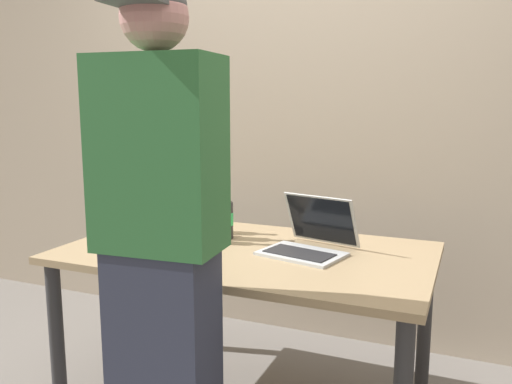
{
  "coord_description": "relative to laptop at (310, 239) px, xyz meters",
  "views": [
    {
      "loc": [
        0.87,
        -1.98,
        1.35
      ],
      "look_at": [
        0.04,
        0.0,
        0.98
      ],
      "focal_mm": 37.03,
      "sensor_mm": 36.0,
      "label": 1
    }
  ],
  "objects": [
    {
      "name": "beer_bottle_green",
      "position": [
        -0.6,
        0.04,
        0.07
      ],
      "size": [
        0.07,
        0.07,
        0.32
      ],
      "color": "#472B14",
      "rests_on": "desk"
    },
    {
      "name": "laptop",
      "position": [
        0.0,
        0.0,
        0.0
      ],
      "size": [
        0.39,
        0.39,
        0.23
      ],
      "color": "#B7BABC",
      "rests_on": "desk"
    },
    {
      "name": "beer_bottle_amber",
      "position": [
        -0.47,
        -0.03,
        0.06
      ],
      "size": [
        0.06,
        0.06,
        0.28
      ],
      "color": "#1E5123",
      "rests_on": "desk"
    },
    {
      "name": "beer_bottle_brown",
      "position": [
        -0.57,
        0.13,
        0.07
      ],
      "size": [
        0.07,
        0.07,
        0.32
      ],
      "color": "brown",
      "rests_on": "desk"
    },
    {
      "name": "beer_bottle_dark",
      "position": [
        -0.42,
        0.06,
        0.05
      ],
      "size": [
        0.07,
        0.07,
        0.29
      ],
      "color": "#333333",
      "rests_on": "desk"
    },
    {
      "name": "person_figure",
      "position": [
        -0.28,
        -0.69,
        0.1
      ],
      "size": [
        0.4,
        0.31,
        1.73
      ],
      "color": "#2D3347",
      "rests_on": "ground"
    },
    {
      "name": "desk",
      "position": [
        -0.26,
        -0.07,
        -0.14
      ],
      "size": [
        1.54,
        0.89,
        0.73
      ],
      "color": "#9E8460",
      "rests_on": "ground"
    },
    {
      "name": "back_wall",
      "position": [
        -0.26,
        0.85,
        0.51
      ],
      "size": [
        6.0,
        0.1,
        2.6
      ],
      "primitive_type": "cube",
      "color": "tan",
      "rests_on": "ground"
    }
  ]
}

